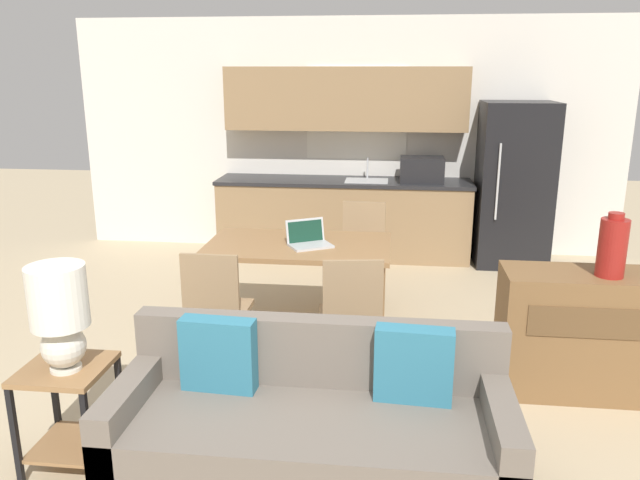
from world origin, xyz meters
TOP-DOWN VIEW (x-y plane):
  - wall_back at (0.00, 4.63)m, footprint 6.40×0.07m
  - kitchen_counter at (0.02, 4.33)m, footprint 2.90×0.65m
  - refrigerator at (1.88, 4.23)m, footprint 0.77×0.73m
  - dining_table at (-0.18, 2.03)m, footprint 1.47×0.89m
  - couch at (0.18, 0.09)m, footprint 2.00×0.80m
  - side_table at (-1.15, 0.09)m, footprint 0.44×0.44m
  - table_lamp at (-1.12, 0.06)m, footprint 0.30×0.30m
  - credenza at (1.93, 1.27)m, footprint 1.24×0.46m
  - vase at (1.95, 1.23)m, footprint 0.18×0.18m
  - dining_chair_near_right at (0.30, 1.24)m, footprint 0.48×0.48m
  - dining_chair_near_left at (-0.66, 1.26)m, footprint 0.42×0.42m
  - dining_chair_far_right at (0.29, 2.84)m, footprint 0.44×0.44m
  - laptop at (-0.10, 1.99)m, footprint 0.40×0.38m

SIDE VIEW (x-z plane):
  - couch at x=0.18m, z-range -0.08..0.77m
  - side_table at x=-1.15m, z-range 0.10..0.70m
  - credenza at x=1.93m, z-range 0.00..0.85m
  - dining_chair_near_right at x=0.30m, z-range 0.05..0.98m
  - dining_chair_near_left at x=-0.66m, z-range 0.05..0.98m
  - dining_chair_far_right at x=0.29m, z-range 0.05..0.98m
  - dining_table at x=-0.18m, z-range 0.32..1.09m
  - laptop at x=-0.10m, z-range 0.72..0.92m
  - kitchen_counter at x=0.02m, z-range -0.23..1.92m
  - refrigerator at x=1.88m, z-range 0.00..1.79m
  - table_lamp at x=-1.12m, z-range 0.64..1.21m
  - vase at x=1.95m, z-range 0.83..1.25m
  - wall_back at x=0.00m, z-range 0.00..2.70m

